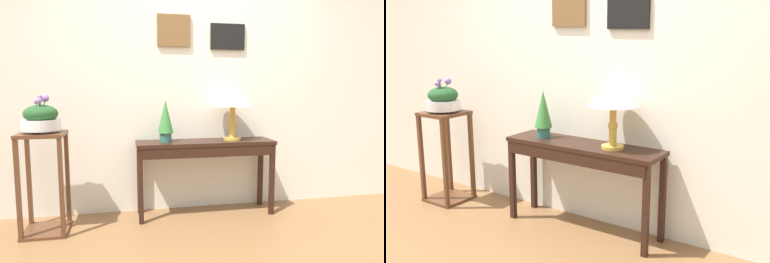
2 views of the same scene
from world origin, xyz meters
The scene contains 6 objects.
back_wall_with_art centered at (0.00, 1.55, 1.40)m, with size 9.00×0.13×2.80m.
console_table centered at (0.09, 1.25, 0.64)m, with size 1.37×0.36×0.75m.
table_lamp centered at (0.37, 1.28, 1.17)m, with size 0.40×0.40×0.53m.
potted_plant_on_console centered at (-0.30, 1.26, 0.97)m, with size 0.15×0.15×0.41m.
pedestal_stand_left centered at (-1.39, 1.11, 0.45)m, with size 0.38×0.38×0.89m.
planter_bowl_wide centered at (-1.39, 1.11, 1.01)m, with size 0.32×0.32×0.33m.
Camera 1 is at (-0.70, -2.01, 1.26)m, focal length 32.12 mm.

